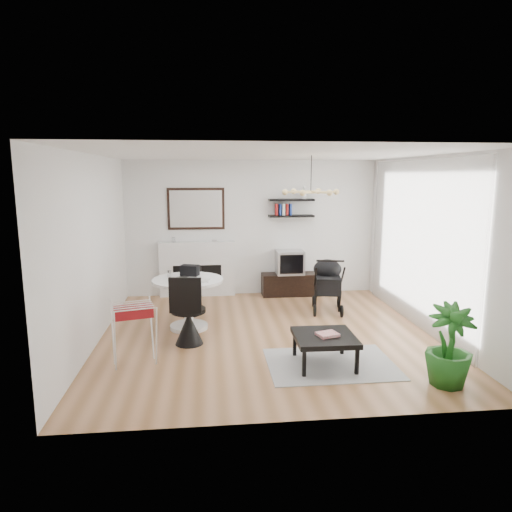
{
  "coord_description": "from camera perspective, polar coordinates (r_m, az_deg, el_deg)",
  "views": [
    {
      "loc": [
        -0.88,
        -6.59,
        2.4
      ],
      "look_at": [
        -0.13,
        0.4,
        1.15
      ],
      "focal_mm": 32.0,
      "sensor_mm": 36.0,
      "label": 1
    }
  ],
  "objects": [
    {
      "name": "sheer_curtain",
      "position": [
        7.62,
        19.48,
        1.54
      ],
      "size": [
        0.04,
        3.6,
        2.6
      ],
      "primitive_type": "cube",
      "color": "white",
      "rests_on": "wall_right"
    },
    {
      "name": "newspaper",
      "position": [
        7.08,
        -7.18,
        -2.99
      ],
      "size": [
        0.37,
        0.32,
        0.01
      ],
      "primitive_type": "cube",
      "rotation": [
        0.0,
        0.0,
        -0.13
      ],
      "color": "silver",
      "rests_on": "dining_table"
    },
    {
      "name": "dining_table",
      "position": [
        7.27,
        -8.47,
        -4.95
      ],
      "size": [
        1.11,
        1.11,
        0.81
      ],
      "color": "white",
      "rests_on": "floor"
    },
    {
      "name": "black_bag",
      "position": [
        7.42,
        -8.27,
        -1.78
      ],
      "size": [
        0.32,
        0.25,
        0.17
      ],
      "primitive_type": "cube",
      "rotation": [
        0.0,
        0.0,
        -0.34
      ],
      "color": "black",
      "rests_on": "dining_table"
    },
    {
      "name": "crt_tv",
      "position": [
        9.18,
        4.22,
        -0.77
      ],
      "size": [
        0.54,
        0.47,
        0.47
      ],
      "color": "#B0B0B2",
      "rests_on": "tv_console"
    },
    {
      "name": "tv_console",
      "position": [
        9.29,
        4.4,
        -3.54
      ],
      "size": [
        1.18,
        0.41,
        0.44
      ],
      "primitive_type": "cube",
      "color": "black",
      "rests_on": "floor"
    },
    {
      "name": "stroller",
      "position": [
        8.26,
        8.93,
        -3.81
      ],
      "size": [
        0.66,
        0.9,
        1.03
      ],
      "rotation": [
        0.0,
        0.0,
        -0.19
      ],
      "color": "black",
      "rests_on": "floor"
    },
    {
      "name": "wall_right",
      "position": [
        7.48,
        20.83,
        1.32
      ],
      "size": [
        0.0,
        5.0,
        5.0
      ],
      "primitive_type": "plane",
      "rotation": [
        1.57,
        0.0,
        -1.57
      ],
      "color": "white",
      "rests_on": "floor"
    },
    {
      "name": "rug",
      "position": [
        6.12,
        9.31,
        -13.15
      ],
      "size": [
        1.63,
        1.17,
        0.01
      ],
      "primitive_type": "cube",
      "color": "gray",
      "rests_on": "floor"
    },
    {
      "name": "wall_back",
      "position": [
        9.2,
        -0.56,
        3.5
      ],
      "size": [
        5.0,
        0.0,
        5.0
      ],
      "primitive_type": "plane",
      "rotation": [
        1.57,
        0.0,
        0.0
      ],
      "color": "white",
      "rests_on": "floor"
    },
    {
      "name": "magazines",
      "position": [
        5.92,
        8.92,
        -9.65
      ],
      "size": [
        0.3,
        0.27,
        0.04
      ],
      "primitive_type": "cube",
      "rotation": [
        0.0,
        0.0,
        0.29
      ],
      "color": "red",
      "rests_on": "coffee_table"
    },
    {
      "name": "fireplace",
      "position": [
        9.18,
        -7.36,
        -0.8
      ],
      "size": [
        1.5,
        0.17,
        2.16
      ],
      "color": "white",
      "rests_on": "floor"
    },
    {
      "name": "wall_left",
      "position": [
        6.87,
        -19.66,
        0.66
      ],
      "size": [
        0.0,
        5.0,
        5.0
      ],
      "primitive_type": "plane",
      "rotation": [
        1.57,
        0.0,
        1.57
      ],
      "color": "white",
      "rests_on": "floor"
    },
    {
      "name": "shelf_upper",
      "position": [
        9.13,
        4.45,
        7.01
      ],
      "size": [
        0.9,
        0.25,
        0.04
      ],
      "primitive_type": "cube",
      "color": "black",
      "rests_on": "wall_back"
    },
    {
      "name": "floor",
      "position": [
        7.07,
        1.43,
        -9.8
      ],
      "size": [
        5.0,
        5.0,
        0.0
      ],
      "primitive_type": "plane",
      "color": "#916238",
      "rests_on": "ground"
    },
    {
      "name": "chair_near",
      "position": [
        6.65,
        -8.43,
        -8.24
      ],
      "size": [
        0.5,
        0.52,
        1.03
      ],
      "rotation": [
        0.0,
        0.0,
        3.01
      ],
      "color": "black",
      "rests_on": "floor"
    },
    {
      "name": "laptop",
      "position": [
        7.18,
        -9.42,
        -2.81
      ],
      "size": [
        0.35,
        0.34,
        0.02
      ],
      "primitive_type": "imported",
      "rotation": [
        0.0,
        0.0,
        0.69
      ],
      "color": "black",
      "rests_on": "dining_table"
    },
    {
      "name": "ceiling",
      "position": [
        6.66,
        1.53,
        12.62
      ],
      "size": [
        5.0,
        5.0,
        0.0
      ],
      "primitive_type": "plane",
      "color": "white",
      "rests_on": "wall_back"
    },
    {
      "name": "drying_rack",
      "position": [
        6.09,
        -14.99,
        -9.27
      ],
      "size": [
        0.65,
        0.62,
        0.8
      ],
      "rotation": [
        0.0,
        0.0,
        0.27
      ],
      "color": "white",
      "rests_on": "floor"
    },
    {
      "name": "coffee_table",
      "position": [
        5.95,
        8.57,
        -10.15
      ],
      "size": [
        0.77,
        0.77,
        0.39
      ],
      "rotation": [
        0.0,
        0.0,
        -0.02
      ],
      "color": "black",
      "rests_on": "rug"
    },
    {
      "name": "chair_far",
      "position": [
        8.02,
        -8.29,
        -5.52
      ],
      "size": [
        0.41,
        0.43,
        0.83
      ],
      "rotation": [
        0.0,
        0.0,
        -0.22
      ],
      "color": "black",
      "rests_on": "floor"
    },
    {
      "name": "drinking_glass",
      "position": [
        7.37,
        -10.8,
        -2.2
      ],
      "size": [
        0.06,
        0.06,
        0.1
      ],
      "primitive_type": "cylinder",
      "color": "white",
      "rests_on": "dining_table"
    },
    {
      "name": "pendant_lamp",
      "position": [
        7.08,
        6.87,
        7.95
      ],
      "size": [
        0.9,
        0.9,
        0.1
      ],
      "primitive_type": null,
      "color": "#DBBC73",
      "rests_on": "ceiling"
    },
    {
      "name": "shelf_lower",
      "position": [
        9.15,
        4.42,
        5.01
      ],
      "size": [
        0.9,
        0.25,
        0.04
      ],
      "primitive_type": "cube",
      "color": "black",
      "rests_on": "wall_back"
    },
    {
      "name": "potted_plant",
      "position": [
        5.77,
        23.02,
        -10.26
      ],
      "size": [
        0.59,
        0.59,
        0.96
      ],
      "primitive_type": "imported",
      "rotation": [
        0.0,
        0.0,
        -0.11
      ],
      "color": "#1D5B1A",
      "rests_on": "floor"
    }
  ]
}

